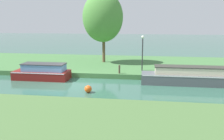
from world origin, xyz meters
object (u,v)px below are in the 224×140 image
Objects in this scene: slate_narrowboat at (190,76)px; lamp_post at (142,49)px; mooring_post_near at (38,68)px; mooring_post_far at (119,69)px; willow_tree_left at (103,17)px; channel_buoy at (88,89)px; maroon_barge at (42,72)px.

lamp_post is (-3.47, 2.52, 1.65)m from slate_narrowboat.
mooring_post_near is 6.86m from mooring_post_far.
willow_tree_left is 14.34× the size of channel_buoy.
maroon_barge is at bearing 145.74° from channel_buoy.
mooring_post_near is 6.71m from channel_buoy.
mooring_post_near is 0.77× the size of mooring_post_far.
lamp_post is at bearing 38.20° from mooring_post_far.
lamp_post is 8.88m from mooring_post_near.
willow_tree_left reaches higher than maroon_barge.
slate_narrowboat is (11.19, 0.00, 0.04)m from maroon_barge.
mooring_post_far reaches higher than mooring_post_near.
willow_tree_left is 5.67m from lamp_post.
slate_narrowboat is at bearing 23.68° from channel_buoy.
channel_buoy is at bearing -110.86° from mooring_post_far.
mooring_post_far is (-1.77, -1.39, -1.51)m from lamp_post.
mooring_post_near is 1.09× the size of channel_buoy.
maroon_barge reaches higher than mooring_post_far.
slate_narrowboat is 4.60m from lamp_post.
willow_tree_left reaches higher than mooring_post_far.
mooring_post_far is at bearing 10.74° from maroon_barge.
maroon_barge is at bearing -123.71° from willow_tree_left.
mooring_post_far is at bearing -141.80° from lamp_post.
slate_narrowboat is at bearing -37.86° from willow_tree_left.
willow_tree_left is at bearing 56.29° from maroon_barge.
mooring_post_far is 1.42× the size of channel_buoy.
slate_narrowboat is 14.22× the size of channel_buoy.
channel_buoy is at bearing -121.21° from lamp_post.
willow_tree_left reaches higher than slate_narrowboat.
willow_tree_left is (-7.37, 5.73, 4.22)m from slate_narrowboat.
maroon_barge is 9.14× the size of channel_buoy.
willow_tree_left reaches higher than channel_buoy.
lamp_post reaches higher than mooring_post_near.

